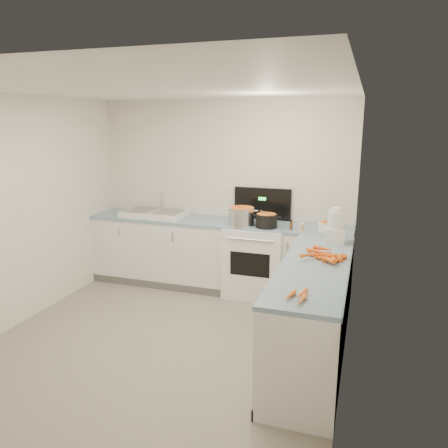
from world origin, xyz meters
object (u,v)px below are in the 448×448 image
(mixing_bowl, at_px, (328,226))
(spice_jar, at_px, (302,227))
(black_pot, at_px, (266,222))
(steel_pot, at_px, (242,217))
(sink, at_px, (155,213))
(extract_bottle, at_px, (291,226))
(food_processor, at_px, (335,228))
(stove, at_px, (256,259))

(mixing_bowl, xyz_separation_m, spice_jar, (-0.29, -0.10, -0.01))
(black_pot, height_order, mixing_bowl, black_pot)
(mixing_bowl, bearing_deg, black_pot, -174.53)
(steel_pot, bearing_deg, sink, 173.39)
(extract_bottle, distance_m, spice_jar, 0.13)
(extract_bottle, xyz_separation_m, food_processor, (0.55, -0.43, 0.12))
(stove, xyz_separation_m, mixing_bowl, (0.89, -0.08, 0.52))
(stove, distance_m, extract_bottle, 0.72)
(extract_bottle, bearing_deg, black_pot, 176.30)
(stove, relative_size, mixing_bowl, 6.02)
(steel_pot, height_order, spice_jar, steel_pot)
(black_pot, relative_size, mixing_bowl, 1.17)
(steel_pot, xyz_separation_m, extract_bottle, (0.63, -0.04, -0.05))
(black_pot, height_order, extract_bottle, black_pot)
(spice_jar, bearing_deg, sink, 174.54)
(mixing_bowl, height_order, extract_bottle, mixing_bowl)
(sink, height_order, extract_bottle, sink)
(sink, relative_size, steel_pot, 2.56)
(sink, bearing_deg, mixing_bowl, -2.44)
(steel_pot, xyz_separation_m, black_pot, (0.32, -0.02, -0.03))
(mixing_bowl, distance_m, food_processor, 0.54)
(sink, distance_m, food_processor, 2.54)
(mixing_bowl, relative_size, extract_bottle, 2.31)
(mixing_bowl, bearing_deg, steel_pot, -177.33)
(black_pot, bearing_deg, food_processor, -27.54)
(stove, relative_size, extract_bottle, 13.90)
(steel_pot, bearing_deg, stove, 38.56)
(food_processor, bearing_deg, mixing_bowl, 103.41)
(steel_pot, relative_size, mixing_bowl, 1.48)
(sink, relative_size, black_pot, 3.26)
(sink, distance_m, mixing_bowl, 2.34)
(sink, xyz_separation_m, steel_pot, (1.28, -0.15, 0.07))
(mixing_bowl, xyz_separation_m, extract_bottle, (-0.42, -0.09, -0.00))
(steel_pot, xyz_separation_m, food_processor, (1.18, -0.47, 0.06))
(stove, bearing_deg, steel_pot, -141.44)
(sink, relative_size, food_processor, 2.24)
(sink, relative_size, spice_jar, 10.82)
(steel_pot, distance_m, extract_bottle, 0.64)
(food_processor, bearing_deg, steel_pot, 158.41)
(stove, distance_m, food_processor, 1.33)
(steel_pot, bearing_deg, extract_bottle, -3.69)
(food_processor, bearing_deg, spice_jar, 134.75)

